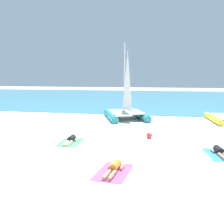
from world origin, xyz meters
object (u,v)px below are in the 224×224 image
at_px(sunbather_rightmost, 220,151).
at_px(sunbather_center_right, 114,168).
at_px(towel_rightmost, 220,155).
at_px(beach_ball, 149,135).
at_px(towel_center_right, 114,172).
at_px(sunbather_center_left, 71,140).
at_px(towel_center_left, 71,142).
at_px(sailboat_teal, 126,108).

bearing_deg(sunbather_rightmost, sunbather_center_right, -152.42).
height_order(towel_rightmost, beach_ball, beach_ball).
bearing_deg(beach_ball, towel_center_right, -100.63).
distance_m(towel_center_right, sunbather_rightmost, 5.08).
bearing_deg(sunbather_rightmost, sunbather_center_left, 167.74).
distance_m(sunbather_center_right, towel_rightmost, 5.01).
distance_m(towel_center_left, towel_center_right, 4.60).
height_order(sunbather_center_right, towel_rightmost, sunbather_center_right).
bearing_deg(beach_ball, sunbather_center_right, -100.70).
relative_size(towel_center_right, beach_ball, 5.80).
xyz_separation_m(towel_rightmost, beach_ball, (-3.19, 2.34, 0.16)).
relative_size(towel_center_right, sunbather_center_right, 1.21).
bearing_deg(sailboat_teal, sunbather_center_left, -122.77).
bearing_deg(sailboat_teal, sunbather_rightmost, -77.67).
relative_size(towel_center_right, sunbather_rightmost, 1.21).
bearing_deg(towel_center_left, sunbather_center_right, -49.28).
xyz_separation_m(sailboat_teal, towel_center_left, (-1.73, -7.85, -0.91)).
distance_m(towel_center_right, sunbather_center_right, 0.14).
height_order(sailboat_teal, sunbather_rightmost, sailboat_teal).
xyz_separation_m(sunbather_center_right, beach_ball, (0.97, 5.13, 0.03)).
bearing_deg(sunbather_rightmost, towel_center_left, 168.27).
bearing_deg(sunbather_center_left, sunbather_center_right, -53.40).
relative_size(towel_center_left, towel_rightmost, 1.00).
distance_m(towel_center_right, beach_ball, 5.29).
bearing_deg(sunbather_rightmost, sailboat_teal, 115.59).
xyz_separation_m(sunbather_center_right, towel_rightmost, (4.16, 2.79, -0.13)).
bearing_deg(towel_center_right, sunbather_rightmost, 35.11).
bearing_deg(sailboat_teal, beach_ball, -90.51).
bearing_deg(towel_rightmost, sailboat_teal, 122.37).
bearing_deg(sailboat_teal, towel_center_left, -122.64).
height_order(sunbather_center_left, sunbather_rightmost, same).
height_order(sailboat_teal, sunbather_center_right, sailboat_teal).
height_order(sunbather_center_left, towel_center_right, sunbather_center_left).
relative_size(sailboat_teal, sunbather_center_left, 3.90).
bearing_deg(beach_ball, sunbather_center_left, -157.77).
relative_size(sunbather_center_right, sunbather_rightmost, 1.00).
height_order(sunbather_center_right, sunbather_rightmost, same).
height_order(towel_center_left, sunbather_center_right, sunbather_center_right).
bearing_deg(beach_ball, towel_rightmost, -36.29).
height_order(towel_center_left, towel_rightmost, same).
xyz_separation_m(towel_center_left, sunbather_center_right, (2.97, -3.45, 0.13)).
distance_m(towel_center_left, towel_rightmost, 7.16).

